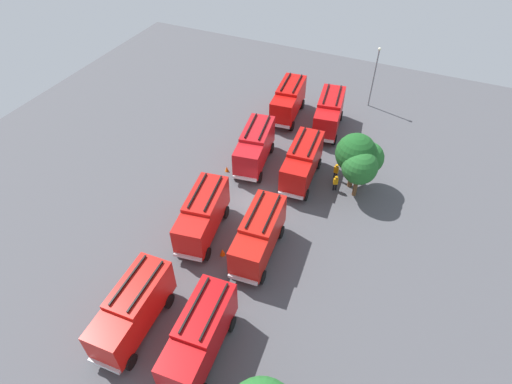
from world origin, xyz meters
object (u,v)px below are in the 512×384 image
fire_truck_3 (133,309)px  traffic_cone_1 (222,252)px  fire_truck_6 (259,235)px  tree_1 (356,154)px  tree_2 (360,167)px  tree_0 (367,158)px  firefighter_0 (336,171)px  firefighter_2 (300,143)px  lamppost (375,73)px  fire_truck_7 (200,335)px  traffic_cone_0 (227,169)px  fire_truck_5 (302,162)px  traffic_cone_2 (131,296)px  fire_truck_2 (203,215)px  fire_truck_0 (288,100)px  fire_truck_4 (329,112)px  fire_truck_1 (255,146)px  firefighter_1 (335,183)px

fire_truck_3 → traffic_cone_1: (-8.12, 2.48, -1.82)m
fire_truck_6 → tree_1: tree_1 is taller
tree_2 → tree_0: bearing=170.9°
fire_truck_6 → firefighter_0: bearing=160.2°
tree_1 → firefighter_2: bearing=-118.3°
lamppost → fire_truck_7: bearing=-4.6°
fire_truck_7 → traffic_cone_0: size_ratio=13.02×
fire_truck_7 → firefighter_2: 24.04m
fire_truck_5 → firefighter_2: 4.92m
tree_0 → traffic_cone_0: (3.66, -12.82, -2.91)m
tree_1 → lamppost: 15.48m
fire_truck_3 → traffic_cone_2: fire_truck_3 is taller
fire_truck_7 → lamppost: bearing=171.1°
fire_truck_2 → traffic_cone_0: fire_truck_2 is taller
traffic_cone_0 → lamppost: size_ratio=0.08×
fire_truck_7 → tree_2: size_ratio=1.46×
fire_truck_2 → firefighter_2: 14.89m
fire_truck_6 → lamppost: 26.70m
fire_truck_5 → fire_truck_6: same height
firefighter_0 → tree_0: (-0.34, 2.59, 2.21)m
fire_truck_2 → firefighter_0: fire_truck_2 is taller
fire_truck_0 → tree_2: (10.15, 10.62, 1.24)m
lamppost → fire_truck_3: bearing=-12.5°
fire_truck_3 → firefighter_0: bearing=156.2°
fire_truck_4 → traffic_cone_1: fire_truck_4 is taller
fire_truck_2 → tree_2: size_ratio=1.49×
tree_1 → tree_0: bearing=127.8°
fire_truck_4 → firefighter_2: size_ratio=4.62×
firefighter_0 → traffic_cone_1: size_ratio=2.64×
traffic_cone_0 → tree_1: bearing=103.7°
fire_truck_4 → traffic_cone_2: 28.35m
fire_truck_3 → traffic_cone_0: bearing=-176.0°
fire_truck_3 → lamppost: lamppost is taller
fire_truck_6 → traffic_cone_1: 3.48m
firefighter_0 → firefighter_2: (-3.03, -4.83, -0.08)m
tree_1 → fire_truck_6: bearing=-22.9°
fire_truck_1 → fire_truck_6: same height
fire_truck_1 → firefighter_0: size_ratio=4.29×
firefighter_2 → traffic_cone_2: (22.47, -5.21, -0.60)m
tree_0 → firefighter_1: bearing=-48.2°
firefighter_0 → traffic_cone_1: (12.98, -5.69, -0.65)m
fire_truck_4 → firefighter_0: 8.75m
tree_2 → firefighter_2: bearing=-122.4°
tree_1 → lamppost: size_ratio=0.79×
tree_1 → traffic_cone_0: tree_1 is taller
fire_truck_3 → fire_truck_7: bearing=89.3°
fire_truck_4 → firefighter_2: 5.38m
fire_truck_4 → firefighter_1: size_ratio=4.50×
fire_truck_4 → tree_1: (8.46, 4.88, 1.75)m
fire_truck_4 → fire_truck_5: 9.42m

